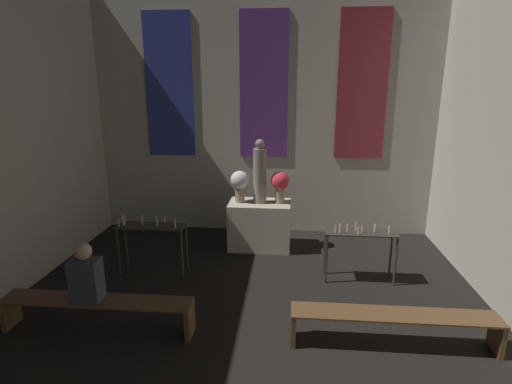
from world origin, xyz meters
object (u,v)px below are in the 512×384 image
candle_rack_left (152,233)px  person_seated (86,275)px  flower_vase_left (240,183)px  statue (260,174)px  pew_back_right (394,322)px  flower_vase_right (280,184)px  candle_rack_right (360,240)px  pew_back_left (97,307)px  altar (260,225)px

candle_rack_left → person_seated: bearing=-97.8°
flower_vase_left → person_seated: bearing=-118.0°
statue → pew_back_right: statue is taller
statue → pew_back_right: 3.60m
statue → flower_vase_left: bearing=180.0°
flower_vase_right → candle_rack_right: size_ratio=0.54×
flower_vase_right → candle_rack_right: (1.30, -1.20, -0.59)m
flower_vase_left → flower_vase_right: bearing=0.0°
flower_vase_left → candle_rack_right: 2.45m
candle_rack_right → pew_back_left: bearing=-154.1°
candle_rack_right → flower_vase_left: bearing=149.5°
statue → candle_rack_right: size_ratio=1.07×
flower_vase_right → pew_back_right: (1.44, -2.90, -0.93)m
candle_rack_left → statue: bearing=35.6°
statue → flower_vase_right: (0.37, 0.00, -0.18)m
flower_vase_right → person_seated: size_ratio=0.80×
flower_vase_right → pew_back_right: 3.37m
candle_rack_left → pew_back_left: (-0.13, -1.70, -0.34)m
flower_vase_left → flower_vase_right: 0.75m
statue → person_seated: size_ratio=1.58×
flower_vase_left → person_seated: (-1.54, -2.90, -0.50)m
candle_rack_right → altar: bearing=144.3°
altar → pew_back_right: bearing=-58.0°
altar → pew_back_right: 3.42m
statue → flower_vase_left: 0.42m
candle_rack_right → pew_back_right: candle_rack_right is taller
altar → statue: statue is taller
flower_vase_right → pew_back_left: (-2.19, -2.90, -0.93)m
flower_vase_left → candle_rack_left: 1.87m
statue → flower_vase_right: 0.42m
person_seated → candle_rack_left: bearing=82.2°
altar → flower_vase_right: flower_vase_right is taller
person_seated → statue: bearing=56.6°
flower_vase_left → candle_rack_right: flower_vase_left is taller
pew_back_right → flower_vase_left: bearing=127.0°
altar → flower_vase_left: flower_vase_left is taller
statue → person_seated: (-1.91, -2.90, -0.68)m
flower_vase_left → pew_back_right: (2.19, -2.90, -0.93)m
altar → statue: size_ratio=0.97×
altar → candle_rack_left: size_ratio=1.04×
altar → candle_rack_right: candle_rack_right is taller
flower_vase_right → pew_back_right: bearing=-63.6°
flower_vase_left → altar: bearing=0.0°
altar → candle_rack_right: 2.08m
pew_back_left → flower_vase_right: bearing=53.0°
candle_rack_right → pew_back_right: size_ratio=0.46×
altar → flower_vase_right: (0.37, 0.00, 0.82)m
flower_vase_right → candle_rack_left: flower_vase_right is taller
candle_rack_right → statue: bearing=144.3°
altar → flower_vase_left: bearing=180.0°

